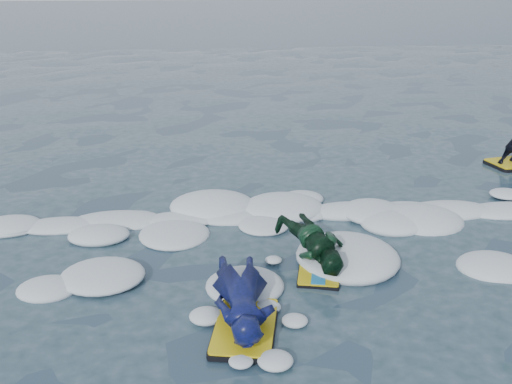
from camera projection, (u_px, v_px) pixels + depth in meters
ground at (275, 268)px, 7.74m from camera, size 120.00×120.00×0.00m
foam_band at (264, 234)px, 8.70m from camera, size 12.00×3.10×0.30m
prone_woman_unit at (243, 301)px, 6.53m from camera, size 0.83×1.69×0.43m
prone_child_unit at (316, 246)px, 7.68m from camera, size 0.87×1.42×0.52m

